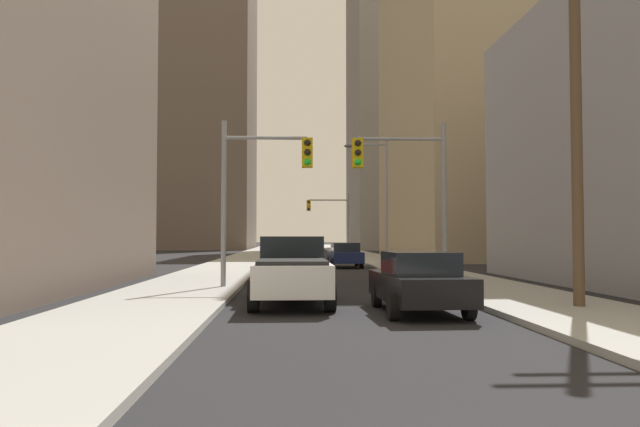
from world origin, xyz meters
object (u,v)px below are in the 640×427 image
(sedan_black, at_px, (419,282))
(sedan_red, at_px, (288,264))
(pickup_truck_white, at_px, (292,271))
(traffic_signal_near_right, at_px, (404,177))
(traffic_signal_near_left, at_px, (262,177))
(traffic_signal_far_right, at_px, (330,214))
(sedan_navy, at_px, (345,255))

(sedan_black, distance_m, sedan_red, 10.73)
(pickup_truck_white, xyz_separation_m, sedan_red, (-0.16, 8.00, -0.16))
(sedan_red, relative_size, traffic_signal_near_right, 0.70)
(traffic_signal_near_left, bearing_deg, traffic_signal_far_right, 82.56)
(sedan_black, height_order, traffic_signal_near_left, traffic_signal_near_left)
(traffic_signal_near_left, distance_m, traffic_signal_far_right, 36.81)
(pickup_truck_white, bearing_deg, traffic_signal_near_left, 103.67)
(sedan_black, relative_size, traffic_signal_near_right, 0.71)
(pickup_truck_white, bearing_deg, sedan_navy, 80.65)
(sedan_red, relative_size, sedan_navy, 0.99)
(sedan_red, xyz_separation_m, traffic_signal_near_left, (-0.89, -3.68, 3.24))
(sedan_black, distance_m, traffic_signal_near_left, 8.41)
(pickup_truck_white, distance_m, sedan_black, 3.85)
(pickup_truck_white, distance_m, traffic_signal_near_right, 6.66)
(sedan_black, height_order, sedan_navy, same)
(sedan_black, relative_size, sedan_red, 1.01)
(pickup_truck_white, xyz_separation_m, sedan_black, (3.14, -2.21, -0.16))
(sedan_black, bearing_deg, pickup_truck_white, 144.92)
(sedan_red, bearing_deg, pickup_truck_white, -88.82)
(sedan_black, bearing_deg, traffic_signal_near_left, 122.74)
(sedan_navy, xyz_separation_m, traffic_signal_near_left, (-4.33, -15.60, 3.24))
(traffic_signal_near_left, xyz_separation_m, traffic_signal_far_right, (4.76, 36.50, 0.04))
(traffic_signal_near_left, xyz_separation_m, traffic_signal_near_right, (5.08, 0.00, 0.01))
(traffic_signal_far_right, bearing_deg, traffic_signal_near_right, -89.50)
(traffic_signal_far_right, bearing_deg, sedan_navy, -91.19)
(traffic_signal_near_left, height_order, traffic_signal_near_right, same)
(sedan_red, height_order, sedan_navy, same)
(sedan_red, relative_size, traffic_signal_near_left, 0.70)
(sedan_black, xyz_separation_m, traffic_signal_far_right, (0.57, 43.02, 3.29))
(sedan_red, distance_m, sedan_navy, 12.40)
(sedan_black, bearing_deg, sedan_navy, 89.65)
(sedan_navy, distance_m, traffic_signal_far_right, 21.16)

